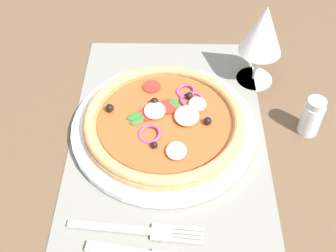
{
  "coord_description": "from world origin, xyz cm",
  "views": [
    {
      "loc": [
        43.76,
        0.71,
        51.29
      ],
      "look_at": [
        -0.47,
        0.0,
        2.57
      ],
      "focal_mm": 45.79,
      "sensor_mm": 36.0,
      "label": 1
    }
  ],
  "objects_px": {
    "plate": "(164,128)",
    "pepper_shaker": "(312,117)",
    "pizza": "(164,120)",
    "wine_glass": "(263,33)",
    "fork": "(143,231)"
  },
  "relations": [
    {
      "from": "wine_glass",
      "to": "fork",
      "type": "bearing_deg",
      "value": -30.61
    },
    {
      "from": "pizza",
      "to": "wine_glass",
      "type": "xyz_separation_m",
      "value": [
        -0.13,
        0.16,
        0.07
      ]
    },
    {
      "from": "wine_glass",
      "to": "plate",
      "type": "bearing_deg",
      "value": -51.01
    },
    {
      "from": "wine_glass",
      "to": "pizza",
      "type": "bearing_deg",
      "value": -50.96
    },
    {
      "from": "plate",
      "to": "pepper_shaker",
      "type": "xyz_separation_m",
      "value": [
        -0.01,
        0.23,
        0.02
      ]
    },
    {
      "from": "wine_glass",
      "to": "pepper_shaker",
      "type": "xyz_separation_m",
      "value": [
        0.12,
        0.07,
        -0.07
      ]
    },
    {
      "from": "pizza",
      "to": "pepper_shaker",
      "type": "relative_size",
      "value": 3.77
    },
    {
      "from": "pizza",
      "to": "pepper_shaker",
      "type": "distance_m",
      "value": 0.23
    },
    {
      "from": "plate",
      "to": "pizza",
      "type": "height_order",
      "value": "pizza"
    },
    {
      "from": "plate",
      "to": "wine_glass",
      "type": "height_order",
      "value": "wine_glass"
    },
    {
      "from": "fork",
      "to": "pepper_shaker",
      "type": "relative_size",
      "value": 2.7
    },
    {
      "from": "fork",
      "to": "pizza",
      "type": "bearing_deg",
      "value": 87.58
    },
    {
      "from": "wine_glass",
      "to": "pepper_shaker",
      "type": "relative_size",
      "value": 2.22
    },
    {
      "from": "pizza",
      "to": "wine_glass",
      "type": "height_order",
      "value": "wine_glass"
    },
    {
      "from": "pizza",
      "to": "fork",
      "type": "distance_m",
      "value": 0.18
    }
  ]
}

